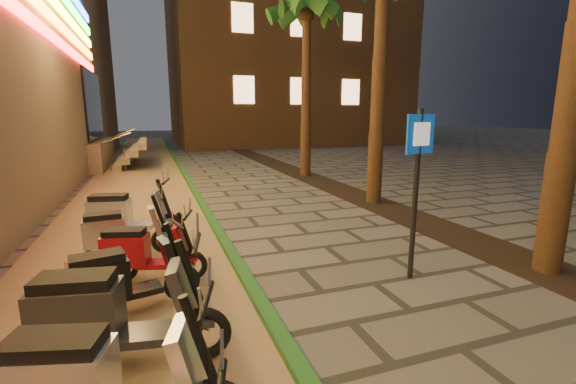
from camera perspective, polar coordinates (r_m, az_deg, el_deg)
name	(u,v)px	position (r m, az deg, el deg)	size (l,w,h in m)	color
parking_strip	(136,197)	(12.21, -21.58, -0.67)	(3.40, 60.00, 0.01)	#8C7251
green_curb	(195,192)	(12.24, -13.64, 0.07)	(0.18, 60.00, 0.10)	#215922
planting_strip	(421,221)	(9.29, 19.04, -4.08)	(1.20, 40.00, 0.02)	black
palm_d	(307,15)	(15.48, 2.80, 24.67)	(2.97, 3.02, 7.16)	#472D19
pedestrian_sign	(417,171)	(5.74, 18.61, 2.90)	(0.54, 0.15, 2.47)	black
scooter_5	(109,316)	(4.13, -24.94, -16.27)	(1.79, 0.78, 1.26)	black
scooter_6	(121,279)	(5.10, -23.50, -11.75)	(1.53, 0.72, 1.08)	black
scooter_7	(142,252)	(5.98, -20.82, -8.30)	(1.46, 0.74, 1.03)	black
scooter_8	(120,233)	(7.03, -23.68, -5.52)	(1.50, 0.53, 1.06)	black
scooter_9	(125,215)	(7.90, -23.04, -3.18)	(1.72, 0.80, 1.21)	black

